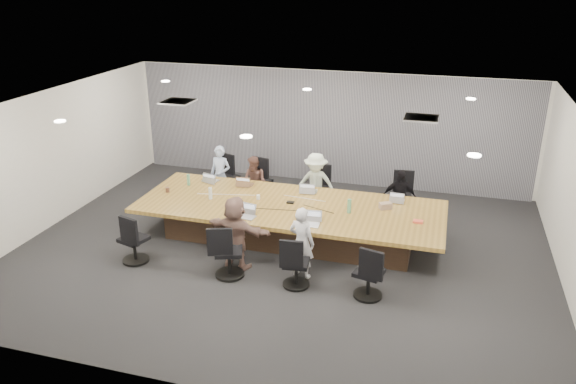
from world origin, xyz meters
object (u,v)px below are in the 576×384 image
(person_3, at_px, (399,197))
(laptop_3, at_px, (397,200))
(laptop_1, at_px, (246,184))
(mug_brown, at_px, (168,190))
(canvas_bag, at_px, (385,206))
(chair_2, at_px, (319,192))
(chair_4, at_px, (134,243))
(person_1, at_px, (255,182))
(chair_7, at_px, (369,277))
(chair_3, at_px, (400,200))
(person_5, at_px, (236,232))
(snack_packet, at_px, (418,222))
(chair_6, at_px, (296,267))
(laptop_5, at_px, (246,217))
(person_6, at_px, (302,242))
(laptop_2, at_px, (309,191))
(conference_table, at_px, (289,220))
(bottle_clear, at_px, (210,193))
(chair_1, at_px, (260,185))
(stapler, at_px, (312,214))
(chair_0, at_px, (227,181))
(bottle_green_left, at_px, (188,180))
(person_2, at_px, (316,184))
(chair_5, at_px, (229,255))
(person_0, at_px, (220,175))
(laptop_0, at_px, (211,181))
(bottle_green_right, at_px, (349,206))
(laptop_6, at_px, (310,225))

(person_3, distance_m, laptop_3, 0.57)
(laptop_1, xyz_separation_m, mug_brown, (-1.42, -0.85, 0.04))
(canvas_bag, bearing_deg, chair_2, 140.00)
(chair_4, bearing_deg, person_1, 83.55)
(chair_7, xyz_separation_m, person_1, (-3.04, 3.05, 0.22))
(chair_3, distance_m, chair_4, 5.63)
(person_5, bearing_deg, snack_packet, -147.66)
(laptop_3, height_order, canvas_bag, canvas_bag)
(chair_6, relative_size, laptop_5, 2.23)
(canvas_bag, bearing_deg, snack_packet, -35.52)
(chair_2, bearing_deg, person_6, 92.88)
(laptop_2, bearing_deg, person_5, 65.78)
(conference_table, bearing_deg, snack_packet, -3.16)
(laptop_3, xyz_separation_m, bottle_clear, (-3.62, -0.95, 0.11))
(chair_6, xyz_separation_m, canvas_bag, (1.23, 2.03, 0.44))
(conference_table, bearing_deg, chair_3, 40.21)
(chair_1, xyz_separation_m, mug_brown, (-1.42, -1.75, 0.39))
(chair_1, distance_m, person_1, 0.40)
(chair_2, relative_size, stapler, 5.25)
(chair_3, relative_size, snack_packet, 4.52)
(chair_1, xyz_separation_m, laptop_3, (3.21, -0.90, 0.35))
(chair_0, distance_m, bottle_green_left, 1.38)
(chair_7, xyz_separation_m, bottle_green_left, (-4.22, 2.14, 0.49))
(chair_7, height_order, bottle_clear, bottle_clear)
(laptop_3, distance_m, stapler, 1.87)
(person_6, relative_size, stapler, 9.26)
(person_2, bearing_deg, laptop_5, -113.25)
(laptop_1, bearing_deg, person_6, 126.97)
(chair_5, bearing_deg, canvas_bag, 20.78)
(chair_1, bearing_deg, laptop_1, 103.78)
(chair_3, height_order, person_5, person_5)
(person_0, distance_m, stapler, 3.09)
(chair_2, bearing_deg, chair_3, 175.27)
(bottle_green_left, relative_size, snack_packet, 1.36)
(chair_5, relative_size, laptop_2, 2.47)
(laptop_0, relative_size, bottle_green_right, 1.21)
(person_0, bearing_deg, person_1, 5.50)
(chair_1, xyz_separation_m, chair_4, (-1.28, -3.40, -0.02))
(chair_4, height_order, mug_brown, mug_brown)
(chair_3, distance_m, person_2, 1.87)
(laptop_2, height_order, laptop_6, same)
(chair_7, xyz_separation_m, stapler, (-1.29, 1.34, 0.39))
(chair_4, distance_m, laptop_5, 2.11)
(chair_1, distance_m, person_3, 3.24)
(laptop_2, bearing_deg, person_3, -166.65)
(stapler, bearing_deg, chair_1, 120.65)
(chair_6, distance_m, person_6, 0.46)
(chair_3, relative_size, person_2, 0.58)
(laptop_6, bearing_deg, chair_0, 132.17)
(laptop_0, xyz_separation_m, laptop_1, (0.82, 0.00, 0.00))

